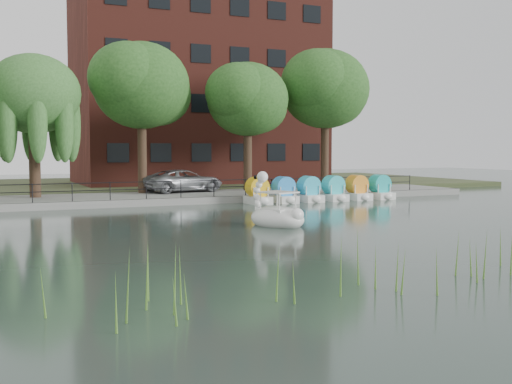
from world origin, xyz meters
TOP-DOWN VIEW (x-y plane):
  - ground_plane at (0.00, 0.00)m, footprint 120.00×120.00m
  - promenade at (0.00, 16.00)m, footprint 40.00×6.00m
  - kerb at (0.00, 13.05)m, footprint 40.00×0.25m
  - land_strip at (0.00, 30.00)m, footprint 60.00×22.00m
  - railing at (0.00, 13.25)m, footprint 32.00×0.05m
  - apartment_building at (7.00, 29.97)m, footprint 20.00×10.07m
  - willow_mid at (-7.50, 17.00)m, footprint 5.32×5.32m
  - broadleaf_center at (-1.00, 18.00)m, footprint 6.00×6.00m
  - broadleaf_right at (6.00, 17.50)m, footprint 5.40×5.40m
  - broadleaf_far at (12.50, 18.50)m, footprint 6.30×6.30m
  - minivan at (1.58, 17.65)m, footprint 3.90×6.37m
  - bicycle at (5.91, 14.66)m, footprint 1.15×1.82m
  - swan_boat at (0.65, 2.28)m, footprint 2.45×3.05m
  - pedal_boat_row at (8.47, 12.00)m, footprint 9.65×1.70m

SIDE VIEW (x-z plane):
  - ground_plane at x=0.00m, z-range 0.00..0.00m
  - land_strip at x=0.00m, z-range 0.00..0.36m
  - promenade at x=0.00m, z-range 0.00..0.40m
  - kerb at x=0.00m, z-range 0.00..0.40m
  - swan_boat at x=0.65m, z-range -0.63..1.61m
  - pedal_boat_row at x=8.47m, z-range -0.09..1.31m
  - bicycle at x=5.91m, z-range 0.40..1.40m
  - railing at x=0.00m, z-range 0.65..1.65m
  - minivan at x=1.58m, z-range 0.40..2.05m
  - willow_mid at x=-7.50m, z-range 2.17..10.32m
  - broadleaf_right at x=6.00m, z-range 2.22..10.55m
  - broadleaf_center at x=-1.00m, z-range 2.44..11.69m
  - broadleaf_far at x=12.50m, z-range 2.54..12.25m
  - apartment_building at x=7.00m, z-range 0.36..18.36m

